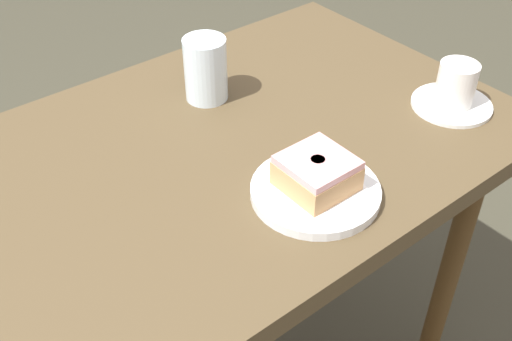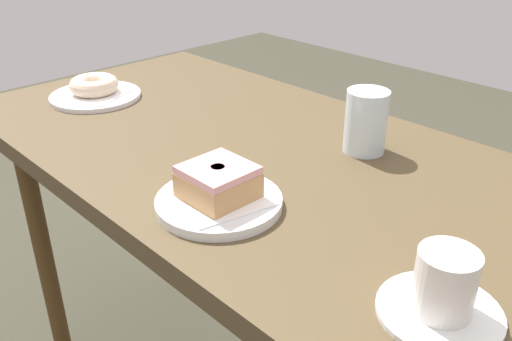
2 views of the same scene
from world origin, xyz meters
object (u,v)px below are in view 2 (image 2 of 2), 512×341
(donut_glazed_square, at_px, (218,182))
(plate_sugar_ring, at_px, (96,96))
(plate_glazed_square, at_px, (219,202))
(donut_sugar_ring, at_px, (94,85))
(water_glass, at_px, (366,122))
(coffee_cup, at_px, (443,290))

(donut_glazed_square, xyz_separation_m, plate_sugar_ring, (0.57, -0.11, -0.04))
(plate_glazed_square, bearing_deg, donut_glazed_square, -90.00)
(donut_glazed_square, bearing_deg, donut_sugar_ring, -11.11)
(plate_sugar_ring, xyz_separation_m, donut_sugar_ring, (0.00, 0.00, 0.03))
(water_glass, bearing_deg, plate_sugar_ring, 19.35)
(donut_sugar_ring, relative_size, coffee_cup, 0.78)
(plate_sugar_ring, relative_size, coffee_cup, 1.44)
(plate_sugar_ring, bearing_deg, coffee_cup, 174.60)
(coffee_cup, bearing_deg, water_glass, -42.78)
(coffee_cup, bearing_deg, plate_glazed_square, 3.95)
(plate_sugar_ring, relative_size, donut_sugar_ring, 1.86)
(plate_glazed_square, xyz_separation_m, plate_sugar_ring, (0.57, -0.11, -0.00))
(donut_sugar_ring, xyz_separation_m, coffee_cup, (-0.93, 0.09, 0.00))
(donut_glazed_square, relative_size, donut_sugar_ring, 0.88)
(plate_sugar_ring, relative_size, water_glass, 1.78)
(plate_glazed_square, distance_m, plate_sugar_ring, 0.58)
(plate_sugar_ring, bearing_deg, plate_glazed_square, 168.89)
(donut_glazed_square, xyz_separation_m, water_glass, (-0.03, -0.33, 0.01))
(plate_glazed_square, bearing_deg, plate_sugar_ring, -11.11)
(donut_glazed_square, xyz_separation_m, coffee_cup, (-0.36, -0.02, -0.01))
(donut_glazed_square, distance_m, coffee_cup, 0.36)
(plate_sugar_ring, xyz_separation_m, water_glass, (-0.61, -0.21, 0.05))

